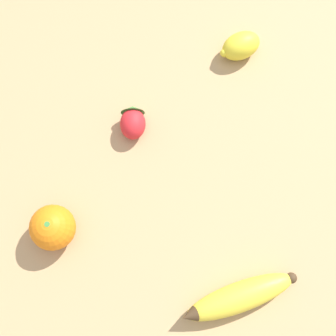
# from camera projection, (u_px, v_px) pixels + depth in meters

# --- Properties ---
(ground_plane) EXTENTS (3.00, 3.00, 0.00)m
(ground_plane) POSITION_uv_depth(u_px,v_px,m) (217.00, 195.00, 0.77)
(ground_plane) COLOR tan
(banana) EXTENTS (0.18, 0.12, 0.04)m
(banana) POSITION_uv_depth(u_px,v_px,m) (239.00, 297.00, 0.71)
(banana) COLOR yellow
(banana) RESTS_ON ground_plane
(orange) EXTENTS (0.07, 0.07, 0.07)m
(orange) POSITION_uv_depth(u_px,v_px,m) (53.00, 228.00, 0.72)
(orange) COLOR orange
(orange) RESTS_ON ground_plane
(strawberry) EXTENTS (0.07, 0.07, 0.04)m
(strawberry) POSITION_uv_depth(u_px,v_px,m) (133.00, 121.00, 0.78)
(strawberry) COLOR red
(strawberry) RESTS_ON ground_plane
(lemon) EXTENTS (0.08, 0.07, 0.05)m
(lemon) POSITION_uv_depth(u_px,v_px,m) (241.00, 46.00, 0.82)
(lemon) COLOR yellow
(lemon) RESTS_ON ground_plane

